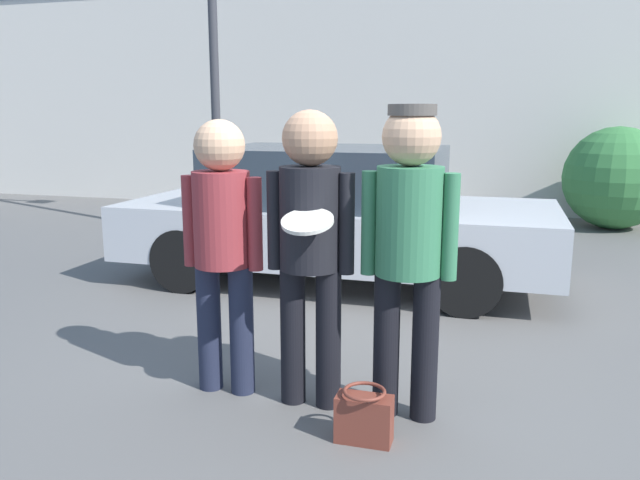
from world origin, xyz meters
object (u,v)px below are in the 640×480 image
Objects in this scene: handbag at (364,417)px; parked_car_near at (336,214)px; person_left at (222,234)px; person_right at (409,233)px; shrub at (616,178)px; person_middle_with_frisbee at (310,233)px.

parked_car_near is at bearing 107.35° from handbag.
parked_car_near reaches higher than handbag.
handbag is at bearing -21.77° from person_left.
person_right is 5.90× the size of handbag.
person_left reaches higher than shrub.
person_right is 0.41× the size of parked_car_near.
person_middle_with_frisbee is at bearing -179.71° from person_right.
person_left is 1.36m from handbag.
person_right reaches higher than handbag.
person_middle_with_frisbee is 1.05m from handbag.
person_left is 0.97× the size of person_middle_with_frisbee.
parked_car_near is 3.35m from handbag.
person_middle_with_frisbee is at bearing 138.90° from handbag.
person_left is 0.57m from person_middle_with_frisbee.
shrub is 7.58m from handbag.
person_right is (0.56, 0.00, 0.03)m from person_middle_with_frisbee.
person_right is (1.13, -0.03, 0.07)m from person_left.
parked_car_near is (-1.15, 2.80, -0.38)m from person_right.
shrub reaches higher than handbag.
parked_car_near is at bearing 112.25° from person_right.
person_right reaches higher than person_middle_with_frisbee.
person_left is 2.79m from parked_car_near.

